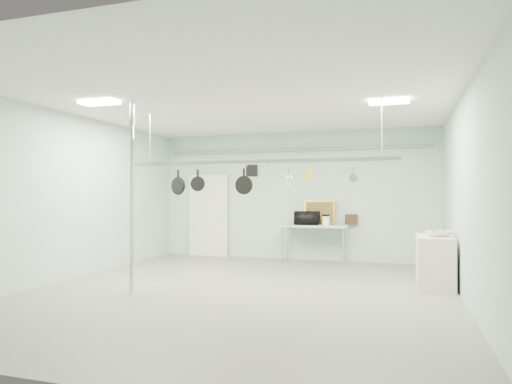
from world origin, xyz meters
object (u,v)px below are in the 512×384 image
(microwave, at_px, (307,218))
(coffee_canister, at_px, (326,221))
(prep_table, at_px, (314,228))
(skillet_right, at_px, (244,181))
(fruit_bowl, at_px, (439,234))
(side_cabinet, at_px, (435,261))
(pot_rack, at_px, (257,160))
(skillet_mid, at_px, (198,180))
(chrome_pole, at_px, (132,196))
(skillet_left, at_px, (178,182))

(microwave, xyz_separation_m, coffee_canister, (0.47, -0.12, -0.05))
(prep_table, distance_m, skillet_right, 3.52)
(prep_table, relative_size, skillet_right, 3.68)
(microwave, bearing_deg, fruit_bowl, 137.31)
(microwave, distance_m, skillet_right, 3.38)
(side_cabinet, xyz_separation_m, pot_rack, (-2.95, -1.10, 1.78))
(microwave, relative_size, coffee_canister, 2.67)
(skillet_mid, relative_size, skillet_right, 0.86)
(coffee_canister, height_order, fruit_bowl, coffee_canister)
(prep_table, height_order, skillet_right, skillet_right)
(chrome_pole, height_order, pot_rack, chrome_pole)
(coffee_canister, bearing_deg, prep_table, 150.24)
(prep_table, bearing_deg, chrome_pole, -118.71)
(microwave, bearing_deg, side_cabinet, 138.84)
(pot_rack, relative_size, skillet_mid, 12.86)
(microwave, distance_m, skillet_left, 3.77)
(microwave, relative_size, fruit_bowl, 1.41)
(chrome_pole, bearing_deg, microwave, 62.74)
(microwave, xyz_separation_m, skillet_mid, (-1.35, -3.25, 0.83))
(prep_table, bearing_deg, side_cabinet, -40.79)
(coffee_canister, distance_m, skillet_right, 3.37)
(prep_table, height_order, coffee_canister, coffee_canister)
(side_cabinet, relative_size, microwave, 2.08)
(chrome_pole, xyz_separation_m, fruit_bowl, (4.90, 1.84, -0.65))
(chrome_pole, height_order, side_cabinet, chrome_pole)
(prep_table, relative_size, skillet_mid, 4.29)
(fruit_bowl, bearing_deg, skillet_right, -163.87)
(prep_table, relative_size, pot_rack, 0.33)
(prep_table, xyz_separation_m, fruit_bowl, (2.60, -2.36, 0.12))
(chrome_pole, relative_size, side_cabinet, 2.67)
(chrome_pole, height_order, skillet_mid, chrome_pole)
(skillet_left, relative_size, skillet_mid, 1.21)
(fruit_bowl, bearing_deg, prep_table, 137.74)
(side_cabinet, bearing_deg, fruit_bowl, -72.37)
(chrome_pole, xyz_separation_m, microwave, (2.14, 4.15, -0.54))
(skillet_left, bearing_deg, side_cabinet, 31.13)
(chrome_pole, height_order, skillet_left, chrome_pole)
(chrome_pole, distance_m, skillet_left, 1.01)
(prep_table, relative_size, side_cabinet, 1.33)
(prep_table, distance_m, skillet_mid, 3.79)
(skillet_right, bearing_deg, chrome_pole, -148.91)
(prep_table, height_order, side_cabinet, prep_table)
(skillet_left, distance_m, skillet_mid, 0.40)
(prep_table, height_order, skillet_left, skillet_left)
(skillet_right, bearing_deg, side_cabinet, 21.80)
(pot_rack, bearing_deg, skillet_mid, 180.00)
(pot_rack, distance_m, skillet_right, 0.43)
(side_cabinet, bearing_deg, coffee_canister, 137.92)
(microwave, distance_m, skillet_mid, 3.62)
(side_cabinet, distance_m, skillet_left, 4.80)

